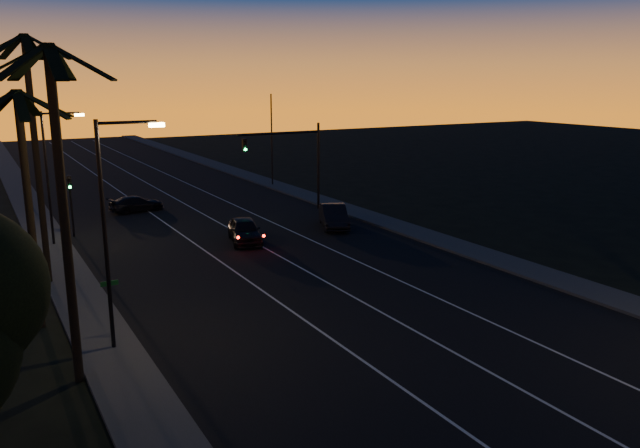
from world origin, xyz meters
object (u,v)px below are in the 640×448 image
lead_car (245,230)px  cross_car (136,204)px  right_car (334,216)px  signal_mast (292,152)px

lead_car → cross_car: lead_car is taller
cross_car → right_car: bearing=-48.5°
signal_mast → cross_car: 13.22m
signal_mast → lead_car: (-7.14, -7.07, -3.98)m
lead_car → right_car: size_ratio=1.05×
right_car → cross_car: bearing=131.5°
signal_mast → lead_car: bearing=-135.3°
signal_mast → right_car: signal_mast is taller
lead_car → cross_car: 13.77m
signal_mast → cross_car: bearing=150.6°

